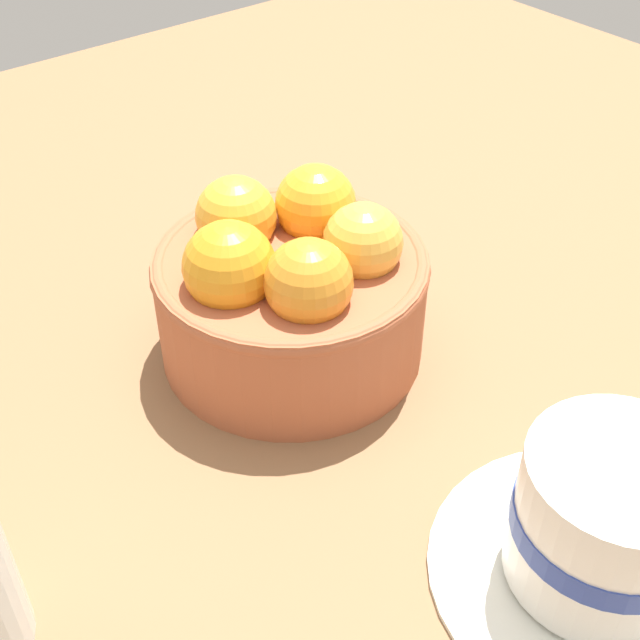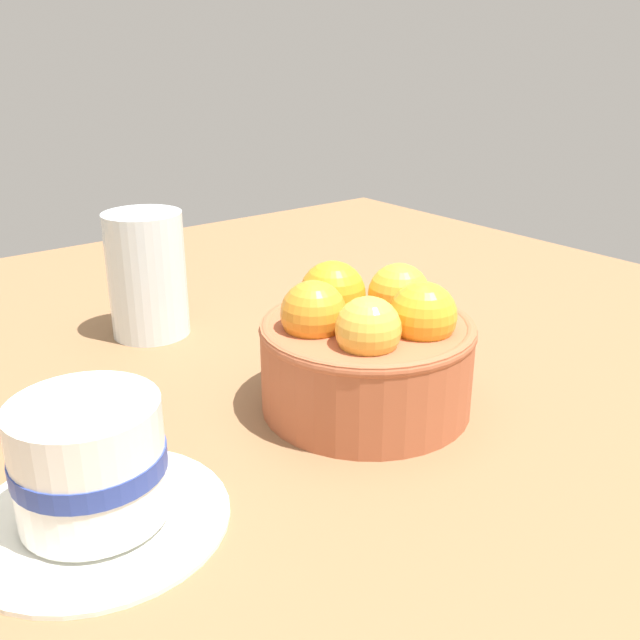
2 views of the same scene
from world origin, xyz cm
name	(u,v)px [view 2 (image 2 of 2)]	position (x,y,z in cm)	size (l,w,h in cm)	color
ground_plane	(365,434)	(0.00, 0.00, -2.37)	(114.03, 100.28, 4.74)	brown
terracotta_bowl	(367,349)	(0.05, -0.02, 4.58)	(15.42, 15.42, 10.16)	#AD5938
coffee_cup	(91,472)	(-0.99, 20.90, 3.29)	(14.79, 14.79, 7.44)	white
water_glass	(147,275)	(22.82, 6.08, 5.64)	(6.96, 6.96, 11.28)	silver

